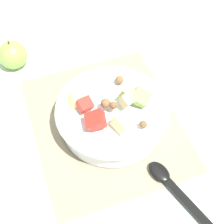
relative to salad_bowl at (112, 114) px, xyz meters
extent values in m
plane|color=silver|center=(0.01, 0.01, -0.04)|extent=(2.40, 2.40, 0.00)
cube|color=gray|center=(0.01, 0.01, -0.04)|extent=(0.40, 0.35, 0.01)
cylinder|color=white|center=(0.00, 0.00, -0.01)|extent=(0.25, 0.25, 0.06)
torus|color=white|center=(0.00, 0.00, 0.02)|extent=(0.26, 0.26, 0.02)
cube|color=red|center=(0.02, 0.06, 0.04)|extent=(0.04, 0.04, 0.03)
cube|color=beige|center=(-0.01, -0.03, 0.05)|extent=(0.04, 0.04, 0.04)
cube|color=#8CB74C|center=(-0.01, -0.07, 0.04)|extent=(0.06, 0.05, 0.05)
sphere|color=brown|center=(-0.07, -0.05, 0.03)|extent=(0.02, 0.02, 0.02)
sphere|color=brown|center=(-0.01, 0.00, 0.04)|extent=(0.03, 0.03, 0.03)
cube|color=#A3CC6B|center=(0.01, -0.04, 0.05)|extent=(0.05, 0.05, 0.04)
cube|color=beige|center=(-0.06, 0.00, 0.04)|extent=(0.05, 0.05, 0.04)
cube|color=red|center=(-0.03, 0.05, 0.04)|extent=(0.05, 0.05, 0.05)
sphere|color=brown|center=(0.00, 0.02, 0.04)|extent=(0.03, 0.03, 0.03)
cube|color=#E5D684|center=(0.04, 0.07, 0.03)|extent=(0.04, 0.05, 0.04)
sphere|color=brown|center=(0.07, -0.04, 0.03)|extent=(0.03, 0.03, 0.03)
ellipsoid|color=black|center=(-0.16, -0.05, -0.03)|extent=(0.06, 0.05, 0.01)
cube|color=black|center=(-0.25, -0.08, -0.03)|extent=(0.16, 0.07, 0.01)
sphere|color=#8CB74C|center=(0.28, 0.19, -0.01)|extent=(0.08, 0.08, 0.08)
cylinder|color=brown|center=(0.28, 0.19, 0.04)|extent=(0.00, 0.00, 0.01)
camera|label=1|loc=(-0.43, 0.15, 0.64)|focal=53.57mm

